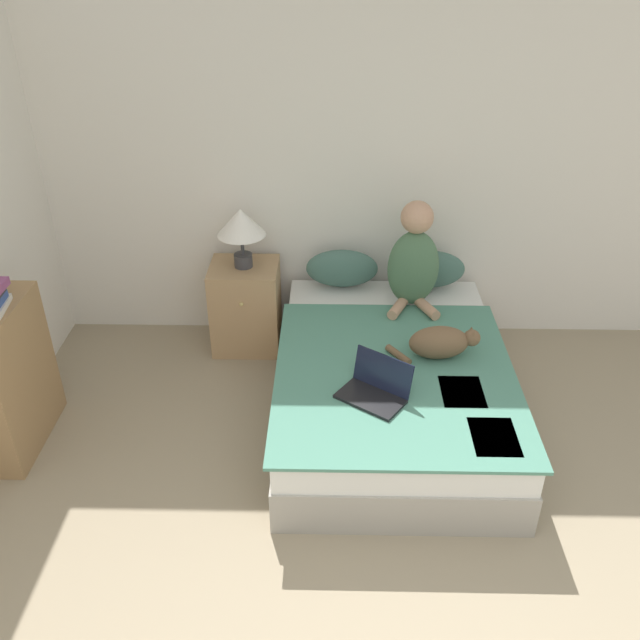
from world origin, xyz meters
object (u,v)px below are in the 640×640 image
Objects in this scene: laptop_open at (375,389)px; table_lamp at (241,225)px; pillow_near at (342,268)px; pillow_far at (429,269)px; nightstand at (246,306)px; person_sitting at (414,260)px; bookshelf at (10,378)px; bed at (391,385)px; cat_tabby at (440,342)px.

table_lamp reaches higher than laptop_open.
pillow_near is 0.61m from pillow_far.
pillow_far reaches higher than nightstand.
person_sitting reaches higher than pillow_far.
person_sitting reaches higher than bookshelf.
table_lamp is at bearing 171.90° from person_sitting.
cat_tabby is at bearing -1.56° from bed.
bed is 1.00m from pillow_far.
pillow_far is 0.89m from cat_tabby.
bed is 3.55× the size of cat_tabby.
laptop_open is 1.04× the size of table_lamp.
person_sitting is at bearing 108.98° from laptop_open.
bookshelf reaches higher than laptop_open.
pillow_near reaches higher than laptop_open.
bed is at bearing -70.72° from pillow_near.
laptop_open is 2.10m from bookshelf.
bookshelf is (-2.39, -0.91, -0.33)m from person_sitting.
bed is 3.09× the size of nightstand.
cat_tabby is at bearing -32.19° from nightstand.
bookshelf is at bearing -138.87° from nightstand.
table_lamp is at bearing 22.93° from nightstand.
person_sitting reaches higher than cat_tabby.
table_lamp is (-0.86, 1.20, 0.45)m from laptop_open.
person_sitting is at bearing -8.10° from table_lamp.
pillow_far is 1.33m from nightstand.
person_sitting is 1.68× the size of laptop_open.
bed is 2.26m from bookshelf.
laptop_open is at bearing -108.83° from pillow_far.
bookshelf is (-1.24, -1.08, -0.50)m from table_lamp.
bookshelf is at bearing -148.80° from pillow_near.
pillow_far is at bearing 3.75° from nightstand.
pillow_near is 0.57m from person_sitting.
pillow_near is at bearing 117.98° from cat_tabby.
person_sitting is 0.69m from cat_tabby.
laptop_open reaches higher than nightstand.
cat_tabby is 1.33× the size of table_lamp.
pillow_near is at bearing 7.07° from nightstand.
pillow_far is 0.35m from person_sitting.
pillow_near is 2.25m from bookshelf.
pillow_near is (-0.31, 0.88, 0.37)m from bed.
bed is at bearing -109.23° from pillow_far.
bed is at bearing 7.32° from bookshelf.
pillow_near reaches higher than nightstand.
pillow_far reaches higher than bed.
cat_tabby is (-0.03, -0.88, -0.04)m from pillow_far.
laptop_open is (-0.44, -1.29, -0.09)m from pillow_far.
laptop_open is at bearing -140.89° from cat_tabby.
cat_tabby is 0.62× the size of bookshelf.
pillow_far is at bearing 70.77° from bed.
bookshelf reaches higher than pillow_far.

